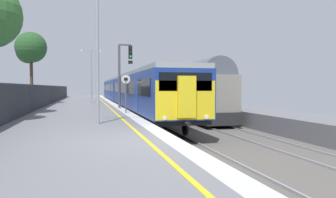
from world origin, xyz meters
TOP-DOWN VIEW (x-y plane):
  - ground at (2.64, 0.00)m, footprint 17.40×110.00m
  - commuter_train_at_platform at (2.10, 24.26)m, footprint 2.83×41.22m
  - freight_train_adjacent_track at (6.10, 21.72)m, footprint 2.60×25.98m
  - signal_gantry at (0.63, 15.22)m, footprint 1.10×0.24m
  - speed_limit_sign at (0.25, 10.22)m, footprint 0.59×0.08m
  - platform_lamp_mid at (-1.60, 4.86)m, footprint 2.00×0.20m
  - platform_lamp_far at (-1.60, 23.55)m, footprint 2.00×0.20m
  - background_tree_right at (-7.24, 23.55)m, footprint 2.91×3.09m

SIDE VIEW (x-z plane):
  - ground at x=2.64m, z-range -1.21..0.00m
  - commuter_train_at_platform at x=2.10m, z-range -0.64..3.17m
  - freight_train_adjacent_track at x=6.10m, z-range -0.80..3.70m
  - speed_limit_sign at x=0.25m, z-range 0.34..2.71m
  - signal_gantry at x=0.63m, z-range 0.61..5.48m
  - platform_lamp_far at x=-1.60m, z-range 0.50..5.91m
  - platform_lamp_mid at x=-1.60m, z-range 0.51..6.15m
  - background_tree_right at x=-7.24m, z-range 1.81..8.63m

